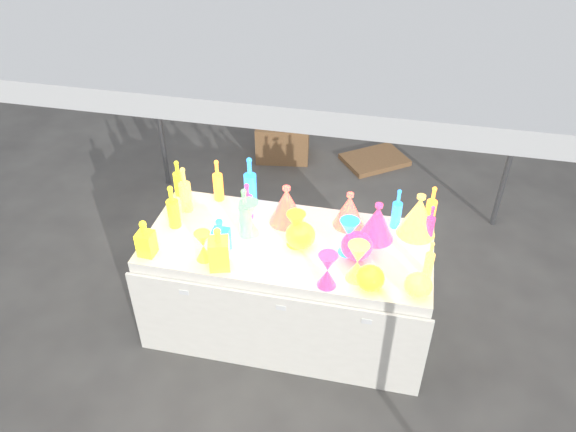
% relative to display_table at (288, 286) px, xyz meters
% --- Properties ---
extents(ground, '(80.00, 80.00, 0.00)m').
position_rel_display_table_xyz_m(ground, '(-0.00, 0.01, -0.37)').
color(ground, '#5E5C57').
rests_on(ground, ground).
extents(display_table, '(1.84, 0.83, 0.75)m').
position_rel_display_table_xyz_m(display_table, '(0.00, 0.00, 0.00)').
color(display_table, white).
rests_on(display_table, ground).
extents(cardboard_box_closed, '(0.57, 0.45, 0.38)m').
position_rel_display_table_xyz_m(cardboard_box_closed, '(-0.53, 2.23, -0.18)').
color(cardboard_box_closed, olive).
rests_on(cardboard_box_closed, ground).
extents(cardboard_box_flat, '(0.75, 0.71, 0.05)m').
position_rel_display_table_xyz_m(cardboard_box_flat, '(0.40, 2.32, -0.35)').
color(cardboard_box_flat, olive).
rests_on(cardboard_box_flat, ground).
extents(bottle_0, '(0.09, 0.09, 0.27)m').
position_rel_display_table_xyz_m(bottle_0, '(-0.85, 0.36, 0.51)').
color(bottle_0, '#BE4811').
rests_on(bottle_0, display_table).
extents(bottle_1, '(0.10, 0.10, 0.36)m').
position_rel_display_table_xyz_m(bottle_1, '(-0.34, 0.36, 0.56)').
color(bottle_1, green).
rests_on(bottle_1, display_table).
extents(bottle_2, '(0.07, 0.07, 0.31)m').
position_rel_display_table_xyz_m(bottle_2, '(-0.56, 0.36, 0.53)').
color(bottle_2, yellow).
rests_on(bottle_2, display_table).
extents(bottle_3, '(0.09, 0.09, 0.27)m').
position_rel_display_table_xyz_m(bottle_3, '(-0.31, 0.20, 0.51)').
color(bottle_3, '#1C40A4').
rests_on(bottle_3, display_table).
extents(bottle_4, '(0.10, 0.10, 0.33)m').
position_rel_display_table_xyz_m(bottle_4, '(-0.74, 0.19, 0.54)').
color(bottle_4, '#116E63').
rests_on(bottle_4, display_table).
extents(bottle_5, '(0.10, 0.10, 0.36)m').
position_rel_display_table_xyz_m(bottle_5, '(-0.27, 0.01, 0.56)').
color(bottle_5, '#B0239C').
rests_on(bottle_5, display_table).
extents(bottle_6, '(0.09, 0.09, 0.31)m').
position_rel_display_table_xyz_m(bottle_6, '(-0.75, 0.01, 0.53)').
color(bottle_6, '#BE4811').
rests_on(bottle_6, display_table).
extents(decanter_0, '(0.10, 0.10, 0.25)m').
position_rel_display_table_xyz_m(decanter_0, '(-0.81, -0.29, 0.50)').
color(decanter_0, '#BE4811').
rests_on(decanter_0, display_table).
extents(decanter_1, '(0.15, 0.15, 0.29)m').
position_rel_display_table_xyz_m(decanter_1, '(-0.34, -0.30, 0.52)').
color(decanter_1, yellow).
rests_on(decanter_1, display_table).
extents(decanter_2, '(0.10, 0.10, 0.26)m').
position_rel_display_table_xyz_m(decanter_2, '(-0.38, -0.18, 0.50)').
color(decanter_2, green).
rests_on(decanter_2, display_table).
extents(hourglass_0, '(0.12, 0.12, 0.20)m').
position_rel_display_table_xyz_m(hourglass_0, '(-0.46, -0.26, 0.47)').
color(hourglass_0, yellow).
rests_on(hourglass_0, display_table).
extents(hourglass_1, '(0.11, 0.11, 0.22)m').
position_rel_display_table_xyz_m(hourglass_1, '(0.30, -0.33, 0.49)').
color(hourglass_1, '#1C40A4').
rests_on(hourglass_1, display_table).
extents(hourglass_2, '(0.14, 0.14, 0.25)m').
position_rel_display_table_xyz_m(hourglass_2, '(0.46, -0.23, 0.50)').
color(hourglass_2, '#116E63').
rests_on(hourglass_2, display_table).
extents(hourglass_3, '(0.14, 0.14, 0.24)m').
position_rel_display_table_xyz_m(hourglass_3, '(-0.25, 0.04, 0.50)').
color(hourglass_3, '#B0239C').
rests_on(hourglass_3, display_table).
extents(hourglass_4, '(0.13, 0.13, 0.23)m').
position_rel_display_table_xyz_m(hourglass_4, '(0.05, -0.00, 0.49)').
color(hourglass_4, '#BE4811').
rests_on(hourglass_4, display_table).
extents(hourglass_5, '(0.12, 0.12, 0.24)m').
position_rel_display_table_xyz_m(hourglass_5, '(0.38, -0.01, 0.50)').
color(hourglass_5, green).
rests_on(hourglass_5, display_table).
extents(globe_0, '(0.19, 0.19, 0.13)m').
position_rel_display_table_xyz_m(globe_0, '(0.54, -0.30, 0.44)').
color(globe_0, '#BE4811').
rests_on(globe_0, display_table).
extents(globe_1, '(0.16, 0.16, 0.13)m').
position_rel_display_table_xyz_m(globe_1, '(0.80, -0.30, 0.44)').
color(globe_1, '#116E63').
rests_on(globe_1, display_table).
extents(globe_2, '(0.23, 0.23, 0.15)m').
position_rel_display_table_xyz_m(globe_2, '(0.08, -0.02, 0.45)').
color(globe_2, yellow).
rests_on(globe_2, display_table).
extents(globe_3, '(0.20, 0.20, 0.15)m').
position_rel_display_table_xyz_m(globe_3, '(0.43, -0.05, 0.45)').
color(globe_3, '#1C40A4').
rests_on(globe_3, display_table).
extents(lampshade_0, '(0.30, 0.30, 0.27)m').
position_rel_display_table_xyz_m(lampshade_0, '(-0.05, 0.21, 0.51)').
color(lampshade_0, gold).
rests_on(lampshade_0, display_table).
extents(lampshade_1, '(0.22, 0.22, 0.24)m').
position_rel_display_table_xyz_m(lampshade_1, '(0.35, 0.27, 0.50)').
color(lampshade_1, gold).
rests_on(lampshade_1, display_table).
extents(lampshade_2, '(0.29, 0.29, 0.26)m').
position_rel_display_table_xyz_m(lampshade_2, '(0.53, 0.16, 0.51)').
color(lampshade_2, '#1C40A4').
rests_on(lampshade_2, display_table).
extents(lampshade_3, '(0.27, 0.27, 0.29)m').
position_rel_display_table_xyz_m(lampshade_3, '(0.78, 0.27, 0.52)').
color(lampshade_3, '#116E63').
rests_on(lampshade_3, display_table).
extents(bottle_8, '(0.08, 0.08, 0.29)m').
position_rel_display_table_xyz_m(bottle_8, '(0.65, 0.31, 0.52)').
color(bottle_8, green).
rests_on(bottle_8, display_table).
extents(bottle_9, '(0.08, 0.08, 0.30)m').
position_rel_display_table_xyz_m(bottle_9, '(0.86, 0.36, 0.53)').
color(bottle_9, yellow).
rests_on(bottle_9, display_table).
extents(bottle_10, '(0.07, 0.07, 0.25)m').
position_rel_display_table_xyz_m(bottle_10, '(0.86, 0.23, 0.50)').
color(bottle_10, '#1C40A4').
rests_on(bottle_10, display_table).
extents(bottle_11, '(0.06, 0.06, 0.25)m').
position_rel_display_table_xyz_m(bottle_11, '(0.86, -0.12, 0.50)').
color(bottle_11, '#116E63').
rests_on(bottle_11, display_table).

